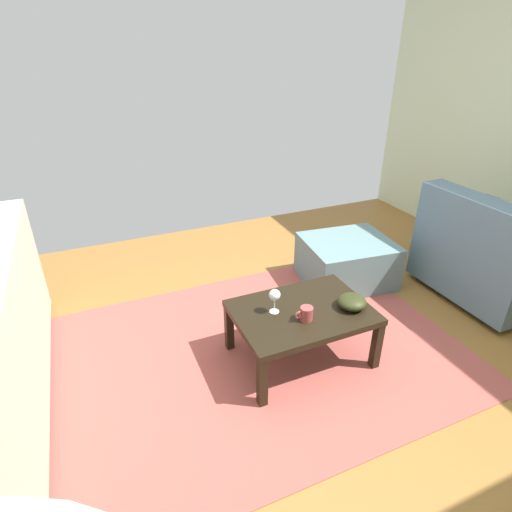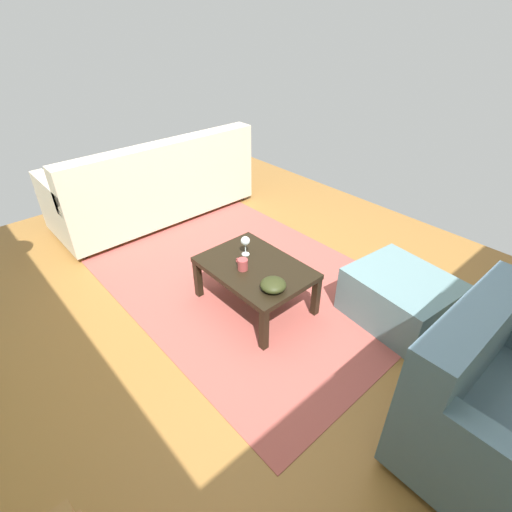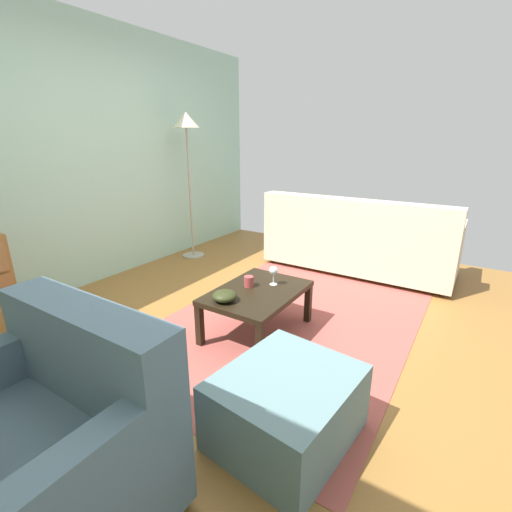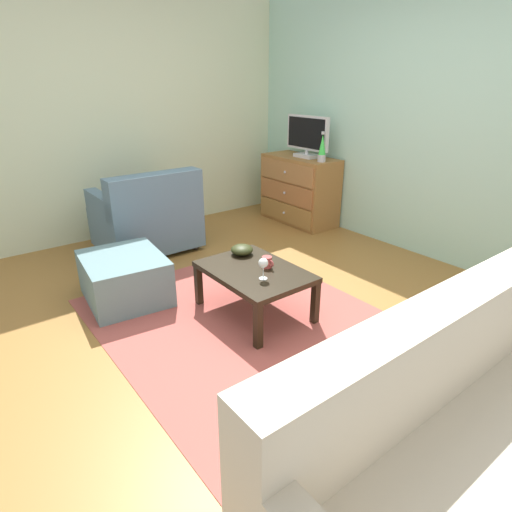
% 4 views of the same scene
% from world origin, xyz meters
% --- Properties ---
extents(ground_plane, '(5.46, 4.64, 0.05)m').
position_xyz_m(ground_plane, '(0.00, 0.00, -0.03)').
color(ground_plane, olive).
extents(area_rug, '(2.60, 1.90, 0.01)m').
position_xyz_m(area_rug, '(0.20, -0.20, 0.00)').
color(area_rug, '#A54D44').
rests_on(area_rug, ground_plane).
extents(coffee_table, '(0.83, 0.59, 0.37)m').
position_xyz_m(coffee_table, '(-0.03, -0.05, 0.32)').
color(coffee_table, black).
rests_on(coffee_table, ground_plane).
extents(wine_glass, '(0.07, 0.07, 0.16)m').
position_xyz_m(wine_glass, '(0.14, -0.10, 0.48)').
color(wine_glass, silver).
rests_on(wine_glass, coffee_table).
extents(mug, '(0.11, 0.08, 0.08)m').
position_xyz_m(mug, '(0.00, 0.04, 0.41)').
color(mug, '#A73F3F').
rests_on(mug, coffee_table).
extents(bowl_decorative, '(0.18, 0.18, 0.08)m').
position_xyz_m(bowl_decorative, '(-0.32, 0.04, 0.41)').
color(bowl_decorative, '#2B3015').
rests_on(bowl_decorative, coffee_table).
extents(couch_large, '(0.85, 2.10, 0.88)m').
position_xyz_m(couch_large, '(1.82, -0.27, 0.34)').
color(couch_large, '#332319').
rests_on(couch_large, ground_plane).
extents(armchair, '(0.80, 0.94, 0.85)m').
position_xyz_m(armchair, '(-1.73, -0.13, 0.35)').
color(armchair, '#332319').
rests_on(armchair, ground_plane).
extents(ottoman, '(0.76, 0.67, 0.37)m').
position_xyz_m(ottoman, '(-0.85, -0.75, 0.19)').
color(ottoman, slate).
rests_on(ottoman, ground_plane).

